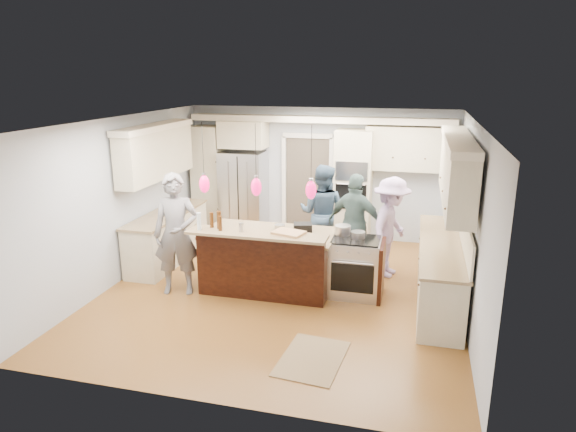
% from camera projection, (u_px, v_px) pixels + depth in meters
% --- Properties ---
extents(ground_plane, '(6.00, 6.00, 0.00)m').
position_uv_depth(ground_plane, '(283.00, 290.00, 8.24)').
color(ground_plane, olive).
rests_on(ground_plane, ground).
extents(room_shell, '(5.54, 6.04, 2.72)m').
position_uv_depth(room_shell, '(282.00, 180.00, 7.75)').
color(room_shell, '#B2BCC6').
rests_on(room_shell, ground).
extents(refrigerator, '(0.90, 0.70, 1.80)m').
position_uv_depth(refrigerator, '(244.00, 194.00, 10.83)').
color(refrigerator, '#B7B7BC').
rests_on(refrigerator, ground).
extents(oven_column, '(0.72, 0.69, 2.30)m').
position_uv_depth(oven_column, '(353.00, 188.00, 10.24)').
color(oven_column, beige).
rests_on(oven_column, ground).
extents(back_upper_cabinets, '(5.30, 0.61, 2.54)m').
position_uv_depth(back_upper_cabinets, '(282.00, 158.00, 10.54)').
color(back_upper_cabinets, beige).
rests_on(back_upper_cabinets, ground).
extents(right_counter_run, '(0.64, 3.10, 2.51)m').
position_uv_depth(right_counter_run, '(446.00, 234.00, 7.65)').
color(right_counter_run, beige).
rests_on(right_counter_run, ground).
extents(left_cabinets, '(0.64, 2.30, 2.51)m').
position_uv_depth(left_cabinets, '(163.00, 205.00, 9.28)').
color(left_cabinets, beige).
rests_on(left_cabinets, ground).
extents(kitchen_island, '(2.10, 1.46, 1.12)m').
position_uv_depth(kitchen_island, '(269.00, 259.00, 8.24)').
color(kitchen_island, black).
rests_on(kitchen_island, ground).
extents(island_range, '(0.82, 0.71, 0.92)m').
position_uv_depth(island_range, '(357.00, 267.00, 7.98)').
color(island_range, '#B7B7BC').
rests_on(island_range, ground).
extents(pendant_lights, '(1.75, 0.15, 1.03)m').
position_uv_depth(pendant_lights, '(256.00, 187.00, 7.34)').
color(pendant_lights, black).
rests_on(pendant_lights, ground).
extents(person_bar_end, '(0.80, 0.63, 1.92)m').
position_uv_depth(person_bar_end, '(176.00, 234.00, 7.94)').
color(person_bar_end, slate).
rests_on(person_bar_end, ground).
extents(person_far_left, '(0.97, 0.80, 1.80)m').
position_uv_depth(person_far_left, '(322.00, 213.00, 9.36)').
color(person_far_left, '#324A62').
rests_on(person_far_left, ground).
extents(person_far_right, '(1.10, 0.72, 1.74)m').
position_uv_depth(person_far_right, '(355.00, 224.00, 8.82)').
color(person_far_right, '#45615E').
rests_on(person_far_right, ground).
extents(person_range_side, '(0.90, 1.24, 1.72)m').
position_uv_depth(person_range_side, '(391.00, 227.00, 8.65)').
color(person_range_side, '#A48CBD').
rests_on(person_range_side, ground).
extents(floor_rug, '(0.82, 1.12, 0.01)m').
position_uv_depth(floor_rug, '(312.00, 358.00, 6.28)').
color(floor_rug, '#91754F').
rests_on(floor_rug, ground).
extents(water_bottle, '(0.07, 0.07, 0.27)m').
position_uv_depth(water_bottle, '(199.00, 221.00, 7.60)').
color(water_bottle, silver).
rests_on(water_bottle, kitchen_island).
extents(beer_bottle_a, '(0.07, 0.07, 0.24)m').
position_uv_depth(beer_bottle_a, '(212.00, 220.00, 7.72)').
color(beer_bottle_a, '#41220B').
rests_on(beer_bottle_a, kitchen_island).
extents(beer_bottle_b, '(0.06, 0.06, 0.22)m').
position_uv_depth(beer_bottle_b, '(220.00, 223.00, 7.57)').
color(beer_bottle_b, '#41220B').
rests_on(beer_bottle_b, kitchen_island).
extents(beer_bottle_c, '(0.09, 0.09, 0.27)m').
position_uv_depth(beer_bottle_c, '(219.00, 220.00, 7.67)').
color(beer_bottle_c, '#41220B').
rests_on(beer_bottle_c, kitchen_island).
extents(drink_can, '(0.09, 0.09, 0.13)m').
position_uv_depth(drink_can, '(241.00, 227.00, 7.53)').
color(drink_can, '#B7B7BC').
rests_on(drink_can, kitchen_island).
extents(cutting_board, '(0.51, 0.42, 0.03)m').
position_uv_depth(cutting_board, '(289.00, 233.00, 7.45)').
color(cutting_board, tan).
rests_on(cutting_board, kitchen_island).
extents(pot_large, '(0.25, 0.25, 0.15)m').
position_uv_depth(pot_large, '(343.00, 230.00, 8.06)').
color(pot_large, '#B7B7BC').
rests_on(pot_large, island_range).
extents(pot_small, '(0.22, 0.22, 0.11)m').
position_uv_depth(pot_small, '(358.00, 235.00, 7.88)').
color(pot_small, '#B7B7BC').
rests_on(pot_small, island_range).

